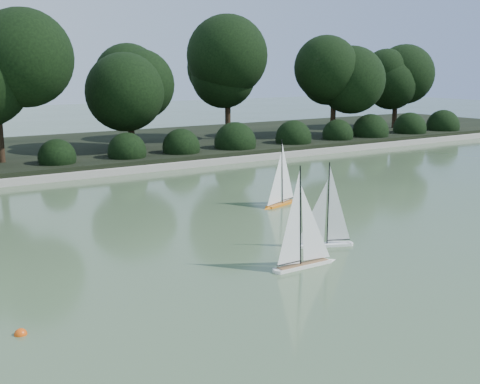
{
  "coord_description": "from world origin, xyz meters",
  "views": [
    {
      "loc": [
        -6.45,
        -6.09,
        2.83
      ],
      "look_at": [
        -0.84,
        2.44,
        0.7
      ],
      "focal_mm": 45.0,
      "sensor_mm": 36.0,
      "label": 1
    }
  ],
  "objects_px": {
    "sailboat_white_a": "(320,233)",
    "sailboat_orange": "(279,195)",
    "sailboat_white_b": "(308,250)",
    "race_buoy": "(21,335)"
  },
  "relations": [
    {
      "from": "sailboat_white_a",
      "to": "sailboat_orange",
      "type": "distance_m",
      "value": 2.92
    },
    {
      "from": "sailboat_white_b",
      "to": "race_buoy",
      "type": "bearing_deg",
      "value": -179.04
    },
    {
      "from": "sailboat_white_a",
      "to": "sailboat_white_b",
      "type": "distance_m",
      "value": 1.01
    },
    {
      "from": "sailboat_white_a",
      "to": "race_buoy",
      "type": "bearing_deg",
      "value": -171.63
    },
    {
      "from": "sailboat_white_a",
      "to": "sailboat_orange",
      "type": "xyz_separation_m",
      "value": [
        1.19,
        2.67,
        0.0
      ]
    },
    {
      "from": "sailboat_white_b",
      "to": "race_buoy",
      "type": "xyz_separation_m",
      "value": [
        -4.06,
        -0.07,
        -0.24
      ]
    },
    {
      "from": "sailboat_white_b",
      "to": "race_buoy",
      "type": "height_order",
      "value": "sailboat_white_b"
    },
    {
      "from": "sailboat_white_a",
      "to": "race_buoy",
      "type": "xyz_separation_m",
      "value": [
        -4.84,
        -0.71,
        -0.23
      ]
    },
    {
      "from": "sailboat_white_a",
      "to": "sailboat_white_b",
      "type": "height_order",
      "value": "sailboat_white_b"
    },
    {
      "from": "sailboat_orange",
      "to": "sailboat_white_b",
      "type": "bearing_deg",
      "value": -120.8
    }
  ]
}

